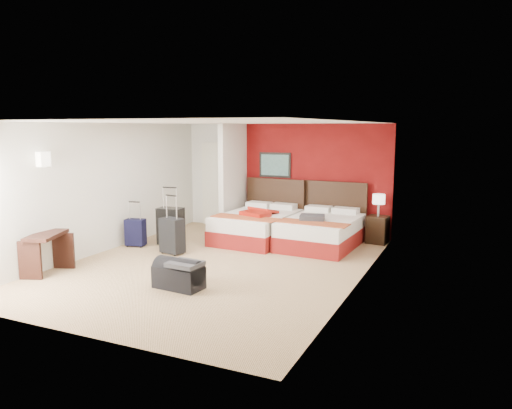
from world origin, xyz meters
The scene contains 17 objects.
ground centered at (0.00, 0.00, 0.00)m, with size 6.50×6.50×0.00m, color tan.
room_walls centered at (-1.40, 1.42, 1.26)m, with size 5.02×6.52×2.50m.
red_accent_panel centered at (0.75, 3.23, 1.25)m, with size 3.50×0.04×2.50m, color maroon.
partition_wall centered at (-1.00, 2.61, 1.25)m, with size 0.12×1.20×2.50m, color silver.
entry_door centered at (-1.75, 3.20, 1.02)m, with size 0.82×0.06×2.05m, color silver.
bed_left centered at (-0.14, 2.03, 0.30)m, with size 1.38×1.98×0.59m, color white.
bed_right centered at (1.27, 2.09, 0.29)m, with size 1.37×1.95×0.59m, color white.
red_suitcase_open centered at (-0.04, 1.93, 0.64)m, with size 0.58×0.80×0.10m, color #A6190E.
jacket_bundle centered at (1.17, 1.79, 0.64)m, with size 0.47×0.38×0.11m, color #3C3C42.
nightstand centered at (2.27, 2.89, 0.29)m, with size 0.41×0.41×0.58m, color black.
table_lamp centered at (2.27, 2.89, 0.81)m, with size 0.26×0.26×0.46m, color white.
suitcase_black centered at (-1.57, 0.89, 0.38)m, with size 0.50×0.32×0.76m, color black.
suitcase_charcoal centered at (-1.17, 0.34, 0.33)m, with size 0.45×0.28×0.66m, color black.
suitcase_navy centered at (-2.19, 0.53, 0.27)m, with size 0.39×0.24×0.54m, color black.
duffel_bag centered at (0.08, -1.33, 0.19)m, with size 0.74×0.40×0.38m, color black.
jacket_draped centered at (0.23, -1.38, 0.41)m, with size 0.48×0.40×0.06m, color #3A3A3F.
desk centered at (-2.32, -1.61, 0.34)m, with size 0.41×0.82×0.69m, color black.
Camera 1 is at (4.08, -7.30, 2.41)m, focal length 34.12 mm.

